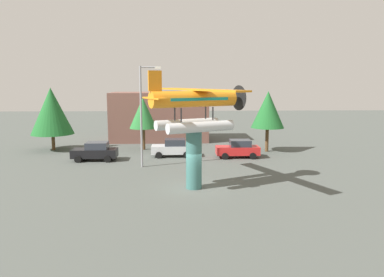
{
  "coord_description": "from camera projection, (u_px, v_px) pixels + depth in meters",
  "views": [
    {
      "loc": [
        -1.2,
        -24.84,
        7.34
      ],
      "look_at": [
        0.0,
        3.0,
        3.06
      ],
      "focal_mm": 34.33,
      "sensor_mm": 36.0,
      "label": 1
    }
  ],
  "objects": [
    {
      "name": "ground_plane",
      "position": [
        194.0,
        188.0,
        25.69
      ],
      "size": [
        140.0,
        140.0,
        0.0
      ],
      "primitive_type": "plane",
      "color": "#4C514C"
    },
    {
      "name": "display_pedestal",
      "position": [
        194.0,
        160.0,
        25.38
      ],
      "size": [
        1.1,
        1.1,
        4.08
      ],
      "primitive_type": "cylinder",
      "color": "#386B66",
      "rests_on": "ground"
    },
    {
      "name": "floatplane_monument",
      "position": [
        196.0,
        106.0,
        24.88
      ],
      "size": [
        7.15,
        9.9,
        4.0
      ],
      "rotation": [
        0.0,
        0.0,
        0.43
      ],
      "color": "silver",
      "rests_on": "display_pedestal"
    },
    {
      "name": "car_near_black",
      "position": [
        95.0,
        151.0,
        34.61
      ],
      "size": [
        4.2,
        2.02,
        1.76
      ],
      "rotation": [
        0.0,
        0.0,
        3.14
      ],
      "color": "black",
      "rests_on": "ground"
    },
    {
      "name": "car_mid_silver",
      "position": [
        173.0,
        148.0,
        36.52
      ],
      "size": [
        4.2,
        2.02,
        1.76
      ],
      "rotation": [
        0.0,
        0.0,
        3.14
      ],
      "color": "silver",
      "rests_on": "ground"
    },
    {
      "name": "car_far_red",
      "position": [
        238.0,
        149.0,
        35.99
      ],
      "size": [
        4.2,
        2.02,
        1.76
      ],
      "rotation": [
        0.0,
        0.0,
        3.14
      ],
      "color": "red",
      "rests_on": "ground"
    },
    {
      "name": "streetlight_primary",
      "position": [
        143.0,
        110.0,
        31.4
      ],
      "size": [
        1.84,
        0.28,
        8.7
      ],
      "color": "gray",
      "rests_on": "ground"
    },
    {
      "name": "storefront_building",
      "position": [
        160.0,
        116.0,
        46.81
      ],
      "size": [
        12.1,
        6.25,
        6.08
      ],
      "primitive_type": "cube",
      "color": "brown",
      "rests_on": "ground"
    },
    {
      "name": "tree_west",
      "position": [
        52.0,
        111.0,
        39.53
      ],
      "size": [
        4.53,
        4.53,
        6.79
      ],
      "color": "brown",
      "rests_on": "ground"
    },
    {
      "name": "tree_east",
      "position": [
        143.0,
        113.0,
        39.81
      ],
      "size": [
        2.98,
        2.98,
        5.69
      ],
      "color": "brown",
      "rests_on": "ground"
    },
    {
      "name": "tree_center_back",
      "position": [
        268.0,
        110.0,
        38.63
      ],
      "size": [
        3.47,
        3.47,
        6.42
      ],
      "color": "brown",
      "rests_on": "ground"
    }
  ]
}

